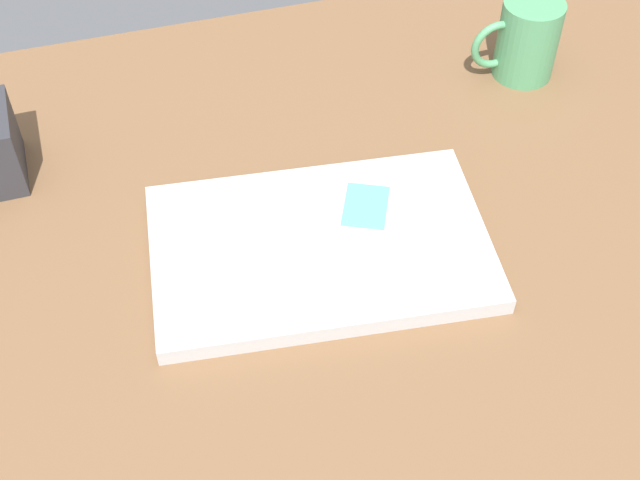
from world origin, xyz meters
The scene contains 4 objects.
desk_surface centered at (0.00, 0.00, 1.50)cm, with size 120.00×80.00×3.00cm, color brown.
laptop_closed centered at (-1.24, 2.97, 3.94)cm, with size 32.96×21.09×1.87cm, color #B7BABC.
cell_phone_on_laptop centered at (-6.71, 0.52, 5.32)cm, with size 9.12×11.16×0.96cm.
coffee_mug centered at (-32.64, -18.20, 7.83)cm, with size 10.75×7.19×9.66cm.
Camera 1 is at (14.68, 57.33, 68.20)cm, focal length 48.88 mm.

